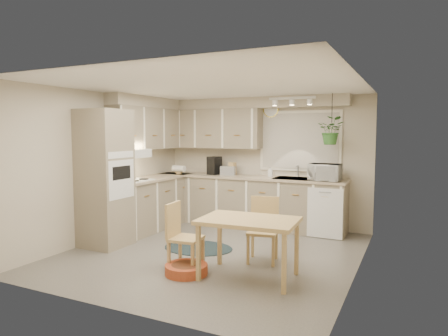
{
  "coord_description": "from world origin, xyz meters",
  "views": [
    {
      "loc": [
        2.61,
        -5.06,
        1.74
      ],
      "look_at": [
        -0.09,
        0.55,
        1.2
      ],
      "focal_mm": 32.0,
      "sensor_mm": 36.0,
      "label": 1
    }
  ],
  "objects_px": {
    "pet_bed": "(186,269)",
    "microwave": "(325,170)",
    "chair_back": "(263,230)",
    "braided_rug": "(198,248)",
    "dining_table": "(249,248)",
    "chair_left": "(186,237)"
  },
  "relations": [
    {
      "from": "pet_bed",
      "to": "microwave",
      "type": "xyz_separation_m",
      "value": [
        1.14,
        2.63,
        1.05
      ]
    },
    {
      "from": "chair_back",
      "to": "braided_rug",
      "type": "xyz_separation_m",
      "value": [
        -1.1,
        0.17,
        -0.43
      ]
    },
    {
      "from": "chair_back",
      "to": "microwave",
      "type": "bearing_deg",
      "value": -115.53
    },
    {
      "from": "dining_table",
      "to": "chair_back",
      "type": "height_order",
      "value": "chair_back"
    },
    {
      "from": "dining_table",
      "to": "microwave",
      "type": "bearing_deg",
      "value": 80.56
    },
    {
      "from": "dining_table",
      "to": "braided_rug",
      "type": "height_order",
      "value": "dining_table"
    },
    {
      "from": "chair_left",
      "to": "pet_bed",
      "type": "height_order",
      "value": "chair_left"
    },
    {
      "from": "dining_table",
      "to": "chair_back",
      "type": "relative_size",
      "value": 1.32
    },
    {
      "from": "chair_left",
      "to": "dining_table",
      "type": "bearing_deg",
      "value": 88.63
    },
    {
      "from": "dining_table",
      "to": "pet_bed",
      "type": "distance_m",
      "value": 0.83
    },
    {
      "from": "chair_back",
      "to": "microwave",
      "type": "height_order",
      "value": "microwave"
    },
    {
      "from": "dining_table",
      "to": "chair_back",
      "type": "bearing_deg",
      "value": 94.99
    },
    {
      "from": "chair_left",
      "to": "pet_bed",
      "type": "relative_size",
      "value": 1.61
    },
    {
      "from": "dining_table",
      "to": "braided_rug",
      "type": "xyz_separation_m",
      "value": [
        -1.15,
        0.81,
        -0.36
      ]
    },
    {
      "from": "chair_left",
      "to": "braided_rug",
      "type": "bearing_deg",
      "value": -166.22
    },
    {
      "from": "chair_back",
      "to": "pet_bed",
      "type": "height_order",
      "value": "chair_back"
    },
    {
      "from": "dining_table",
      "to": "pet_bed",
      "type": "bearing_deg",
      "value": -163.01
    },
    {
      "from": "dining_table",
      "to": "chair_left",
      "type": "distance_m",
      "value": 0.84
    },
    {
      "from": "pet_bed",
      "to": "microwave",
      "type": "distance_m",
      "value": 3.06
    },
    {
      "from": "dining_table",
      "to": "microwave",
      "type": "xyz_separation_m",
      "value": [
        0.4,
        2.41,
        0.75
      ]
    },
    {
      "from": "dining_table",
      "to": "pet_bed",
      "type": "xyz_separation_m",
      "value": [
        -0.74,
        -0.23,
        -0.3
      ]
    },
    {
      "from": "braided_rug",
      "to": "microwave",
      "type": "height_order",
      "value": "microwave"
    }
  ]
}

